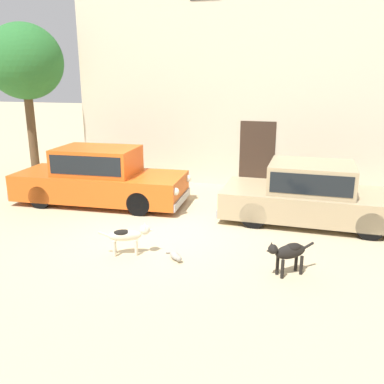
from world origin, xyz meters
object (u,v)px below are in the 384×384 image
(parked_sedan_second, at_px, (311,193))
(stray_cat, at_px, (175,256))
(parked_sedan_nearest, at_px, (99,176))
(acacia_tree_left, at_px, (24,63))
(stray_dog_spotted, at_px, (129,235))
(stray_dog_tan, at_px, (289,252))

(parked_sedan_second, distance_m, stray_cat, 3.91)
(parked_sedan_nearest, height_order, acacia_tree_left, acacia_tree_left)
(parked_sedan_nearest, bearing_deg, stray_dog_spotted, -56.81)
(parked_sedan_nearest, xyz_separation_m, stray_dog_tan, (5.27, -3.03, -0.32))
(parked_sedan_nearest, relative_size, stray_dog_spotted, 4.71)
(stray_cat, bearing_deg, parked_sedan_second, 100.01)
(parked_sedan_second, relative_size, stray_cat, 9.08)
(parked_sedan_second, height_order, stray_cat, parked_sedan_second)
(stray_dog_spotted, height_order, stray_cat, stray_dog_spotted)
(stray_dog_spotted, xyz_separation_m, acacia_tree_left, (-5.72, 5.02, 3.43))
(stray_dog_tan, relative_size, acacia_tree_left, 0.16)
(stray_dog_spotted, bearing_deg, parked_sedan_second, 18.71)
(stray_cat, relative_size, acacia_tree_left, 0.10)
(parked_sedan_second, bearing_deg, stray_dog_tan, -95.98)
(parked_sedan_nearest, xyz_separation_m, parked_sedan_second, (5.65, -0.03, -0.05))
(stray_dog_spotted, height_order, acacia_tree_left, acacia_tree_left)
(parked_sedan_second, distance_m, stray_dog_tan, 3.03)
(acacia_tree_left, bearing_deg, parked_sedan_second, -12.70)
(stray_dog_spotted, xyz_separation_m, stray_dog_tan, (3.09, -0.05, 0.03))
(stray_dog_spotted, distance_m, stray_dog_tan, 3.09)
(parked_sedan_nearest, xyz_separation_m, acacia_tree_left, (-3.54, 2.04, 3.08))
(stray_dog_tan, height_order, acacia_tree_left, acacia_tree_left)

